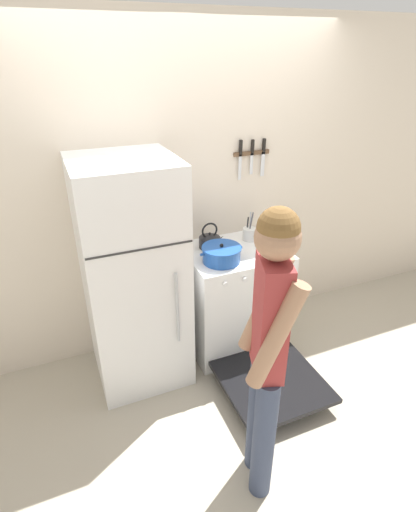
{
  "coord_description": "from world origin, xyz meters",
  "views": [
    {
      "loc": [
        -0.97,
        -2.82,
        2.29
      ],
      "look_at": [
        0.01,
        -0.46,
        0.97
      ],
      "focal_mm": 28.0,
      "sensor_mm": 36.0,
      "label": 1
    }
  ],
  "objects_px": {
    "person": "(268,348)",
    "refrigerator": "(133,277)",
    "stove_range": "(235,300)",
    "tea_kettle": "(210,240)",
    "dutch_oven_pot": "(221,254)",
    "utensil_jar": "(249,233)"
  },
  "relations": [
    {
      "from": "refrigerator",
      "to": "person",
      "type": "distance_m",
      "value": 1.25
    },
    {
      "from": "refrigerator",
      "to": "tea_kettle",
      "type": "xyz_separation_m",
      "value": [
        0.66,
        0.15,
        0.1
      ]
    },
    {
      "from": "dutch_oven_pot",
      "to": "utensil_jar",
      "type": "distance_m",
      "value": 0.45
    },
    {
      "from": "dutch_oven_pot",
      "to": "person",
      "type": "relative_size",
      "value": 0.19
    },
    {
      "from": "stove_range",
      "to": "tea_kettle",
      "type": "distance_m",
      "value": 0.56
    },
    {
      "from": "dutch_oven_pot",
      "to": "tea_kettle",
      "type": "bearing_deg",
      "value": 86.85
    },
    {
      "from": "tea_kettle",
      "to": "refrigerator",
      "type": "bearing_deg",
      "value": -167.03
    },
    {
      "from": "dutch_oven_pot",
      "to": "utensil_jar",
      "type": "relative_size",
      "value": 1.36
    },
    {
      "from": "stove_range",
      "to": "dutch_oven_pot",
      "type": "distance_m",
      "value": 0.54
    },
    {
      "from": "stove_range",
      "to": "tea_kettle",
      "type": "bearing_deg",
      "value": 134.39
    },
    {
      "from": "person",
      "to": "refrigerator",
      "type": "bearing_deg",
      "value": 38.09
    },
    {
      "from": "tea_kettle",
      "to": "dutch_oven_pot",
      "type": "bearing_deg",
      "value": -93.15
    },
    {
      "from": "refrigerator",
      "to": "tea_kettle",
      "type": "height_order",
      "value": "refrigerator"
    },
    {
      "from": "refrigerator",
      "to": "person",
      "type": "xyz_separation_m",
      "value": [
        0.41,
        -1.17,
        0.13
      ]
    },
    {
      "from": "stove_range",
      "to": "utensil_jar",
      "type": "distance_m",
      "value": 0.57
    },
    {
      "from": "tea_kettle",
      "to": "utensil_jar",
      "type": "bearing_deg",
      "value": 1.18
    },
    {
      "from": "dutch_oven_pot",
      "to": "tea_kettle",
      "type": "height_order",
      "value": "tea_kettle"
    },
    {
      "from": "refrigerator",
      "to": "dutch_oven_pot",
      "type": "bearing_deg",
      "value": -8.84
    },
    {
      "from": "stove_range",
      "to": "tea_kettle",
      "type": "height_order",
      "value": "tea_kettle"
    },
    {
      "from": "refrigerator",
      "to": "utensil_jar",
      "type": "height_order",
      "value": "refrigerator"
    },
    {
      "from": "refrigerator",
      "to": "stove_range",
      "type": "height_order",
      "value": "refrigerator"
    },
    {
      "from": "refrigerator",
      "to": "dutch_oven_pot",
      "type": "height_order",
      "value": "refrigerator"
    }
  ]
}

